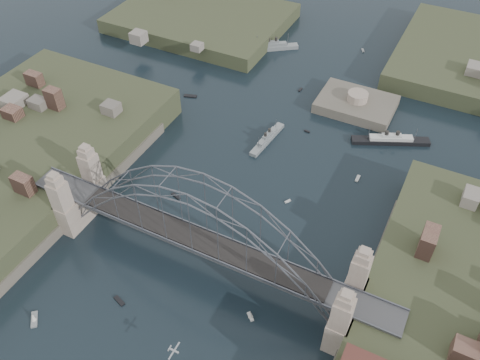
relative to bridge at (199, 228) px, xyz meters
name	(u,v)px	position (x,y,z in m)	size (l,w,h in m)	color
ground	(202,265)	(0.00, 0.00, -12.32)	(500.00, 500.00, 0.00)	black
bridge	(199,228)	(0.00, 0.00, 0.00)	(84.00, 13.80, 24.60)	#454648
shore_west	(3,176)	(-57.32, 0.00, -10.35)	(50.50, 90.00, 12.00)	#373E24
headland_nw	(202,23)	(-55.00, 95.00, -11.82)	(60.00, 45.00, 9.00)	#373E24
fort_island	(355,109)	(12.00, 70.00, -12.66)	(22.00, 16.00, 9.40)	#5B5347
naval_cruiser_near	(267,139)	(-5.04, 44.41, -11.59)	(3.52, 15.79, 4.70)	gray
naval_cruiser_far	(272,47)	(-24.14, 90.04, -11.38)	(15.95, 12.50, 6.04)	gray
ocean_liner	(391,140)	(25.28, 59.04, -11.52)	(20.38, 11.47, 5.18)	black
aeroplane	(173,350)	(7.01, -21.72, -6.55)	(1.91, 3.64, 0.53)	#A8ACAF
small_boat_a	(176,196)	(-16.06, 14.95, -12.17)	(2.73, 1.64, 0.45)	silver
small_boat_b	(288,201)	(9.05, 25.65, -12.17)	(1.27, 1.59, 0.45)	silver
small_boat_c	(119,301)	(-10.45, -15.39, -12.17)	(2.90, 1.74, 0.45)	silver
small_boat_d	(358,179)	(21.74, 41.07, -12.17)	(0.81, 2.43, 0.45)	silver
small_boat_e	(190,96)	(-34.81, 53.08, -12.17)	(4.11, 2.42, 0.45)	silver
small_boat_f	(307,131)	(3.28, 53.09, -12.17)	(1.66, 0.70, 0.45)	silver
small_boat_h	(300,90)	(-6.16, 71.46, -12.17)	(0.71, 2.04, 0.45)	silver
small_boat_i	(380,286)	(35.68, 12.02, -12.17)	(1.83, 2.26, 0.45)	silver
small_boat_j	(34,318)	(-22.77, -26.39, -11.66)	(3.27, 3.50, 2.38)	silver
small_boat_k	(363,51)	(4.06, 103.35, -12.17)	(1.61, 2.25, 0.45)	silver
small_boat_l	(141,127)	(-39.22, 33.49, -12.17)	(2.21, 1.95, 0.45)	silver
small_boat_m	(250,315)	(14.81, -6.62, -11.40)	(2.05, 1.89, 2.38)	silver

